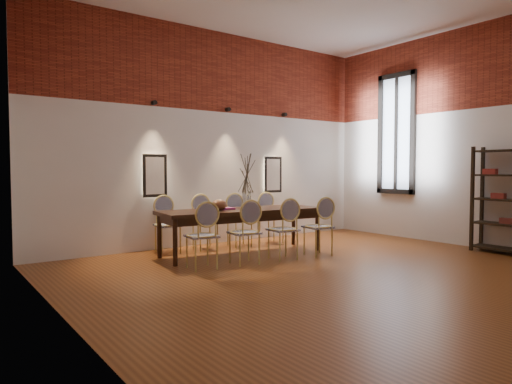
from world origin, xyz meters
TOP-DOWN VIEW (x-y plane):
  - floor at (0.00, 0.00)m, footprint 7.00×7.00m
  - wall_back at (0.00, 3.55)m, footprint 7.00×0.10m
  - wall_left at (-3.55, 0.00)m, footprint 0.10×7.00m
  - wall_right at (3.55, 0.00)m, footprint 0.10×7.00m
  - brick_band_back at (0.00, 3.48)m, footprint 7.00×0.02m
  - brick_band_right at (3.48, 0.00)m, footprint 0.02×7.00m
  - niche_left at (-1.30, 3.45)m, footprint 0.36×0.06m
  - niche_right at (1.30, 3.45)m, footprint 0.36×0.06m
  - spot_fixture_left at (-1.30, 3.42)m, footprint 0.08×0.10m
  - spot_fixture_mid at (0.20, 3.42)m, footprint 0.08×0.10m
  - spot_fixture_right at (1.60, 3.42)m, footprint 0.08×0.10m
  - window_glass at (3.46, 2.00)m, footprint 0.02×0.78m
  - window_frame at (3.44, 2.00)m, footprint 0.08×0.90m
  - window_mullion at (3.44, 2.00)m, footprint 0.06×0.06m
  - dining_table at (-0.27, 2.27)m, footprint 2.83×1.18m
  - chair_near_a at (-1.38, 1.67)m, footprint 0.49×0.49m
  - chair_near_b at (-0.69, 1.59)m, footprint 0.49×0.49m
  - chair_near_c at (-0.01, 1.52)m, footprint 0.49×0.49m
  - chair_near_d at (0.67, 1.44)m, footprint 0.49×0.49m
  - chair_far_a at (-1.22, 3.10)m, footprint 0.49×0.49m
  - chair_far_b at (-0.54, 3.02)m, footprint 0.49×0.49m
  - chair_far_c at (0.15, 2.95)m, footprint 0.49×0.49m
  - chair_far_d at (0.83, 2.87)m, footprint 0.49×0.49m
  - vase at (-0.18, 2.26)m, footprint 0.14×0.14m
  - dried_branches at (-0.18, 2.26)m, footprint 0.50×0.50m
  - bowl at (-0.71, 2.27)m, footprint 0.24×0.24m
  - book at (-0.53, 2.36)m, footprint 0.28×0.21m
  - shelving_rack at (3.28, -0.29)m, footprint 0.40×1.01m

SIDE VIEW (x-z plane):
  - floor at x=0.00m, z-range -0.02..0.00m
  - dining_table at x=-0.27m, z-range 0.00..0.75m
  - chair_near_a at x=-1.38m, z-range 0.00..0.94m
  - chair_near_b at x=-0.69m, z-range 0.00..0.94m
  - chair_near_c at x=-0.01m, z-range 0.00..0.94m
  - chair_near_d at x=0.67m, z-range 0.00..0.94m
  - chair_far_a at x=-1.22m, z-range 0.00..0.94m
  - chair_far_b at x=-0.54m, z-range 0.00..0.94m
  - chair_far_c at x=0.15m, z-range 0.00..0.94m
  - chair_far_d at x=0.83m, z-range 0.00..0.94m
  - book at x=-0.53m, z-range 0.75..0.78m
  - bowl at x=-0.71m, z-range 0.75..0.93m
  - vase at x=-0.18m, z-range 0.75..1.05m
  - shelving_rack at x=3.28m, z-range 0.00..1.80m
  - niche_left at x=-1.30m, z-range 0.97..1.63m
  - niche_right at x=1.30m, z-range 0.97..1.63m
  - dried_branches at x=-0.18m, z-range 1.00..1.70m
  - wall_back at x=0.00m, z-range 0.00..4.00m
  - wall_left at x=-3.55m, z-range 0.00..4.00m
  - wall_right at x=3.55m, z-range 0.00..4.00m
  - window_glass at x=3.46m, z-range 0.96..3.34m
  - window_frame at x=3.44m, z-range 0.90..3.40m
  - window_mullion at x=3.44m, z-range 0.95..3.35m
  - spot_fixture_left at x=-1.30m, z-range 2.51..2.59m
  - spot_fixture_mid at x=0.20m, z-range 2.51..2.59m
  - spot_fixture_right at x=1.60m, z-range 2.51..2.59m
  - brick_band_back at x=0.00m, z-range 2.50..4.00m
  - brick_band_right at x=3.48m, z-range 2.50..4.00m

